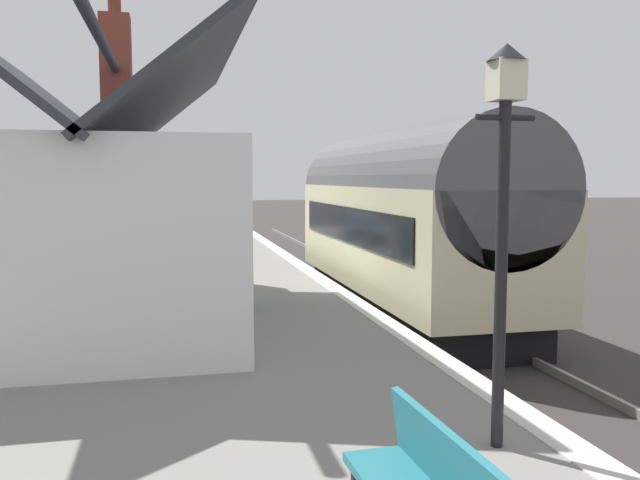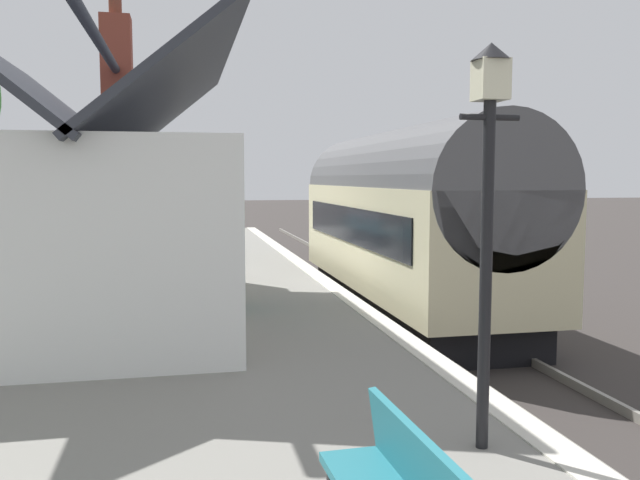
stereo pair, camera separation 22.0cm
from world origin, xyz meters
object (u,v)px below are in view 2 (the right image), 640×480
(planter_under_sign, at_px, (164,236))
(planter_edge_near, at_px, (113,244))
(train, at_px, (406,220))
(bench_platform_end, at_px, (217,243))
(bench_mid_platform, at_px, (216,228))
(planter_edge_far, at_px, (155,243))
(station_building, at_px, (109,223))
(bench_near_building, at_px, (218,234))
(lamp_post_platform, at_px, (489,166))

(planter_under_sign, xyz_separation_m, planter_edge_near, (-1.03, 1.46, -0.13))
(train, relative_size, bench_platform_end, 7.04)
(bench_mid_platform, height_order, planter_edge_far, bench_mid_platform)
(station_building, relative_size, bench_platform_end, 5.41)
(train, distance_m, planter_edge_near, 9.31)
(bench_mid_platform, relative_size, planter_under_sign, 1.87)
(bench_near_building, height_order, planter_edge_far, bench_near_building)
(train, bearing_deg, bench_mid_platform, 24.60)
(planter_under_sign, bearing_deg, bench_mid_platform, -46.22)
(bench_platform_end, xyz_separation_m, bench_near_building, (2.83, -0.18, 0.00))
(planter_edge_far, xyz_separation_m, lamp_post_platform, (-15.47, -3.24, 2.06))
(bench_near_building, bearing_deg, lamp_post_platform, -175.13)
(station_building, relative_size, planter_edge_near, 8.34)
(bench_near_building, distance_m, planter_edge_far, 1.92)
(bench_mid_platform, bearing_deg, train, -155.40)
(lamp_post_platform, bearing_deg, bench_platform_end, 6.73)
(station_building, distance_m, bench_platform_end, 7.05)
(planter_edge_far, bearing_deg, train, -135.29)
(bench_near_building, bearing_deg, planter_edge_far, 95.27)
(station_building, bearing_deg, bench_mid_platform, -10.88)
(station_building, height_order, planter_under_sign, station_building)
(bench_mid_platform, xyz_separation_m, planter_under_sign, (-1.66, 1.73, -0.07))
(planter_under_sign, bearing_deg, planter_edge_far, 165.84)
(bench_mid_platform, bearing_deg, station_building, 169.12)
(station_building, bearing_deg, planter_edge_far, -1.97)
(bench_mid_platform, xyz_separation_m, planter_edge_far, (-2.62, 1.98, -0.20))
(bench_near_building, relative_size, planter_edge_far, 1.92)
(station_building, height_order, lamp_post_platform, station_building)
(lamp_post_platform, bearing_deg, train, -15.72)
(train, distance_m, planter_under_sign, 8.99)
(train, bearing_deg, lamp_post_platform, 164.28)
(train, height_order, planter_under_sign, train)
(bench_platform_end, bearing_deg, planter_edge_near, 48.63)
(bench_near_building, bearing_deg, bench_mid_platform, -1.68)
(bench_near_building, distance_m, lamp_post_platform, 15.81)
(bench_platform_end, distance_m, planter_edge_near, 3.92)
(planter_edge_far, relative_size, lamp_post_platform, 0.22)
(planter_under_sign, distance_m, lamp_post_platform, 16.81)
(train, xyz_separation_m, station_building, (-3.35, 6.23, 0.26))
(station_building, relative_size, bench_near_building, 5.38)
(train, relative_size, station_building, 1.30)
(planter_under_sign, relative_size, planter_edge_near, 0.82)
(station_building, distance_m, bench_near_building, 9.81)
(planter_edge_near, bearing_deg, lamp_post_platform, -163.88)
(planter_edge_near, distance_m, lamp_post_platform, 16.16)
(planter_edge_far, xyz_separation_m, planter_edge_near, (-0.07, 1.21, -0.00))
(lamp_post_platform, bearing_deg, station_building, 30.06)
(train, height_order, bench_near_building, train)
(bench_platform_end, height_order, bench_near_building, same)
(planter_edge_far, relative_size, planter_edge_near, 0.81)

